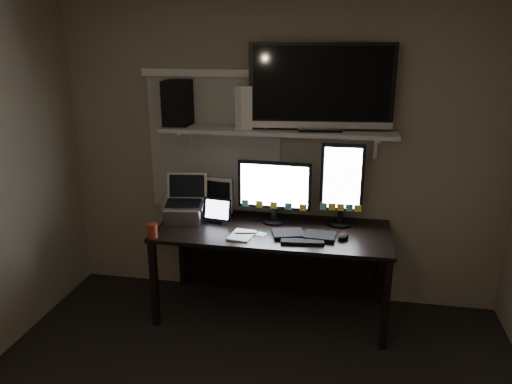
% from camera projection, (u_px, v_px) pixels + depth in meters
% --- Properties ---
extents(back_wall, '(3.60, 0.00, 3.60)m').
position_uv_depth(back_wall, '(280.00, 153.00, 4.05)').
color(back_wall, '#806F5B').
rests_on(back_wall, floor).
extents(window_blinds, '(1.10, 0.02, 1.10)m').
position_uv_depth(window_blinds, '(214.00, 145.00, 4.12)').
color(window_blinds, '#B9B6A6').
rests_on(window_blinds, back_wall).
extents(desk, '(1.80, 0.75, 0.73)m').
position_uv_depth(desk, '(275.00, 244.00, 4.02)').
color(desk, black).
rests_on(desk, floor).
extents(wall_shelf, '(1.80, 0.35, 0.03)m').
position_uv_depth(wall_shelf, '(278.00, 131.00, 3.82)').
color(wall_shelf, '#ABABA6').
rests_on(wall_shelf, back_wall).
extents(monitor_landscape, '(0.59, 0.09, 0.51)m').
position_uv_depth(monitor_landscape, '(274.00, 192.00, 3.92)').
color(monitor_landscape, black).
rests_on(monitor_landscape, desk).
extents(monitor_portrait, '(0.33, 0.06, 0.66)m').
position_uv_depth(monitor_portrait, '(342.00, 184.00, 3.85)').
color(monitor_portrait, black).
rests_on(monitor_portrait, desk).
extents(keyboard, '(0.49, 0.24, 0.03)m').
position_uv_depth(keyboard, '(304.00, 235.00, 3.71)').
color(keyboard, black).
rests_on(keyboard, desk).
extents(mouse, '(0.11, 0.14, 0.04)m').
position_uv_depth(mouse, '(343.00, 236.00, 3.67)').
color(mouse, black).
rests_on(mouse, desk).
extents(notepad, '(0.19, 0.25, 0.01)m').
position_uv_depth(notepad, '(242.00, 235.00, 3.73)').
color(notepad, white).
rests_on(notepad, desk).
extents(tablet, '(0.24, 0.13, 0.20)m').
position_uv_depth(tablet, '(218.00, 211.00, 3.97)').
color(tablet, black).
rests_on(tablet, desk).
extents(file_sorter, '(0.26, 0.16, 0.31)m').
position_uv_depth(file_sorter, '(217.00, 196.00, 4.16)').
color(file_sorter, black).
rests_on(file_sorter, desk).
extents(laptop, '(0.36, 0.31, 0.37)m').
position_uv_depth(laptop, '(183.00, 200.00, 3.97)').
color(laptop, silver).
rests_on(laptop, desk).
extents(cup, '(0.09, 0.09, 0.11)m').
position_uv_depth(cup, '(153.00, 230.00, 3.69)').
color(cup, maroon).
rests_on(cup, desk).
extents(sticky_notes, '(0.37, 0.31, 0.00)m').
position_uv_depth(sticky_notes, '(254.00, 234.00, 3.75)').
color(sticky_notes, '#E7EA3F').
rests_on(sticky_notes, desk).
extents(tv, '(1.08, 0.30, 0.64)m').
position_uv_depth(tv, '(321.00, 87.00, 3.66)').
color(tv, black).
rests_on(tv, wall_shelf).
extents(game_console, '(0.17, 0.29, 0.33)m').
position_uv_depth(game_console, '(244.00, 106.00, 3.84)').
color(game_console, beige).
rests_on(game_console, wall_shelf).
extents(speaker, '(0.19, 0.23, 0.35)m').
position_uv_depth(speaker, '(178.00, 103.00, 3.92)').
color(speaker, black).
rests_on(speaker, wall_shelf).
extents(bottles, '(0.20, 0.06, 0.13)m').
position_uv_depth(bottles, '(259.00, 121.00, 3.77)').
color(bottles, '#A50F0C').
rests_on(bottles, wall_shelf).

